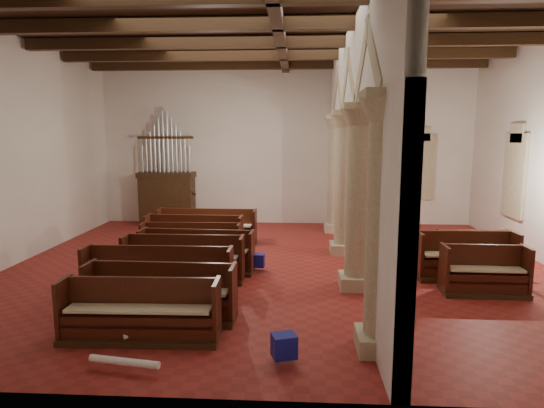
{
  "coord_description": "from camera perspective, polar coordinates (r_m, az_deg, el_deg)",
  "views": [
    {
      "loc": [
        0.46,
        -11.42,
        3.42
      ],
      "look_at": [
        -0.21,
        0.5,
        1.58
      ],
      "focal_mm": 30.0,
      "sensor_mm": 36.0,
      "label": 1
    }
  ],
  "objects": [
    {
      "name": "window_back",
      "position": [
        18.02,
        17.86,
        4.44
      ],
      "size": [
        1.0,
        0.03,
        2.2
      ],
      "primitive_type": "cube",
      "color": "#367B5C",
      "rests_on": "wall_back"
    },
    {
      "name": "arcade",
      "position": [
        11.5,
        10.05,
        9.32
      ],
      "size": [
        0.9,
        11.9,
        6.0
      ],
      "color": "beige",
      "rests_on": "floor"
    },
    {
      "name": "lectern",
      "position": [
        17.64,
        -10.42,
        -0.76
      ],
      "size": [
        0.57,
        0.58,
        1.33
      ],
      "rotation": [
        0.0,
        0.0,
        -0.1
      ],
      "color": "#321C10",
      "rests_on": "floor"
    },
    {
      "name": "nave_pew_1",
      "position": [
        8.88,
        -13.8,
        -11.77
      ],
      "size": [
        2.81,
        0.76,
        1.06
      ],
      "rotation": [
        0.0,
        0.0,
        -0.02
      ],
      "color": "#3B2612",
      "rests_on": "floor"
    },
    {
      "name": "nave_pew_7",
      "position": [
        14.58,
        -8.16,
        -3.49
      ],
      "size": [
        3.14,
        0.79,
        1.08
      ],
      "rotation": [
        0.0,
        0.0,
        -0.02
      ],
      "color": "#3B2612",
      "rests_on": "floor"
    },
    {
      "name": "pipe_organ",
      "position": [
        17.75,
        -13.04,
        1.89
      ],
      "size": [
        2.1,
        0.85,
        4.4
      ],
      "color": "#3B2612",
      "rests_on": "floor"
    },
    {
      "name": "window_right_b",
      "position": [
        15.42,
        28.27,
        3.16
      ],
      "size": [
        0.03,
        1.0,
        2.2
      ],
      "primitive_type": "cube",
      "color": "#367B5C",
      "rests_on": "wall_right"
    },
    {
      "name": "floor",
      "position": [
        11.93,
        0.89,
        -7.92
      ],
      "size": [
        14.0,
        14.0,
        0.0
      ],
      "primitive_type": "plane",
      "color": "maroon",
      "rests_on": "ground"
    },
    {
      "name": "hymnal_box_b",
      "position": [
        9.95,
        -7.41,
        -9.95
      ],
      "size": [
        0.3,
        0.24,
        0.29
      ],
      "primitive_type": "cube",
      "rotation": [
        0.0,
        0.0,
        0.01
      ],
      "color": "navy",
      "rests_on": "floor"
    },
    {
      "name": "aisle_pew_1",
      "position": [
        11.84,
        23.11,
        -6.86
      ],
      "size": [
        2.35,
        0.85,
        1.13
      ],
      "rotation": [
        0.0,
        0.0,
        0.04
      ],
      "color": "#3B2612",
      "rests_on": "floor"
    },
    {
      "name": "wall_front",
      "position": [
        5.46,
        -1.61,
        4.3
      ],
      "size": [
        14.0,
        0.02,
        6.0
      ],
      "primitive_type": "cube",
      "color": "white",
      "rests_on": "floor"
    },
    {
      "name": "tube_heater_b",
      "position": [
        8.1,
        -14.92,
        -15.3
      ],
      "size": [
        0.84,
        0.45,
        0.09
      ],
      "primitive_type": "cylinder",
      "rotation": [
        0.0,
        1.57,
        0.43
      ],
      "color": "white",
      "rests_on": "floor"
    },
    {
      "name": "aisle_pew_2",
      "position": [
        12.53,
        24.14,
        -6.21
      ],
      "size": [
        1.81,
        0.75,
        1.05
      ],
      "rotation": [
        0.0,
        0.0,
        0.03
      ],
      "color": "#3B2612",
      "rests_on": "floor"
    },
    {
      "name": "processional_banner",
      "position": [
        16.72,
        16.09,
        -0.55
      ],
      "size": [
        0.56,
        0.71,
        2.54
      ],
      "rotation": [
        0.0,
        0.0,
        -0.32
      ],
      "color": "#3B2612",
      "rests_on": "floor"
    },
    {
      "name": "hymnal_box_a",
      "position": [
        7.15,
        1.53,
        -17.35
      ],
      "size": [
        0.43,
        0.39,
        0.36
      ],
      "primitive_type": "cube",
      "rotation": [
        0.0,
        0.0,
        0.32
      ],
      "color": "navy",
      "rests_on": "floor"
    },
    {
      "name": "nave_pew_5",
      "position": [
        12.87,
        -10.13,
        -5.32
      ],
      "size": [
        2.75,
        0.7,
        0.99
      ],
      "rotation": [
        0.0,
        0.0,
        0.01
      ],
      "color": "#3B2612",
      "rests_on": "floor"
    },
    {
      "name": "aisle_pew_0",
      "position": [
        10.91,
        25.05,
        -8.4
      ],
      "size": [
        1.78,
        0.74,
        1.06
      ],
      "rotation": [
        0.0,
        0.0,
        -0.02
      ],
      "color": "#3B2612",
      "rests_on": "floor"
    },
    {
      "name": "dossal_curtain",
      "position": [
        17.75,
        13.06,
        1.22
      ],
      "size": [
        1.8,
        0.07,
        2.17
      ],
      "color": "maroon",
      "rests_on": "floor"
    },
    {
      "name": "nave_pew_3",
      "position": [
        10.99,
        -11.03,
        -7.63
      ],
      "size": [
        2.83,
        0.72,
        1.07
      ],
      "rotation": [
        0.0,
        0.0,
        -0.0
      ],
      "color": "#3B2612",
      "rests_on": "floor"
    },
    {
      "name": "nave_pew_4",
      "position": [
        11.61,
        -9.43,
        -6.72
      ],
      "size": [
        2.9,
        0.86,
        1.06
      ],
      "rotation": [
        0.0,
        0.0,
        -0.05
      ],
      "color": "#3B2612",
      "rests_on": "floor"
    },
    {
      "name": "wall_back",
      "position": [
        17.43,
        1.72,
        7.36
      ],
      "size": [
        14.0,
        0.02,
        6.0
      ],
      "primitive_type": "cube",
      "color": "white",
      "rests_on": "floor"
    },
    {
      "name": "nave_pew_6",
      "position": [
        13.47,
        -9.74,
        -4.52
      ],
      "size": [
        2.84,
        0.8,
        1.09
      ],
      "rotation": [
        0.0,
        0.0,
        -0.03
      ],
      "color": "#3B2612",
      "rests_on": "floor"
    },
    {
      "name": "nave_pew_2",
      "position": [
        10.18,
        -14.1,
        -9.14
      ],
      "size": [
        3.2,
        0.7,
        1.04
      ],
      "rotation": [
        0.0,
        0.0,
        0.0
      ],
      "color": "#3B2612",
      "rests_on": "floor"
    },
    {
      "name": "ceiling_beams",
      "position": [
        11.68,
        0.96,
        20.6
      ],
      "size": [
        13.8,
        11.8,
        0.3
      ],
      "primitive_type": null,
      "color": "#3B2612",
      "rests_on": "wall_back"
    },
    {
      "name": "hymnal_box_c",
      "position": [
        11.58,
        -1.78,
        -7.08
      ],
      "size": [
        0.35,
        0.29,
        0.33
      ],
      "primitive_type": "cube",
      "rotation": [
        0.0,
        0.0,
        -0.08
      ],
      "color": "navy",
      "rests_on": "floor"
    },
    {
      "name": "wall_left",
      "position": [
        13.64,
        -30.09,
        5.81
      ],
      "size": [
        0.02,
        12.0,
        6.0
      ],
      "primitive_type": "cube",
      "color": "white",
      "rests_on": "floor"
    },
    {
      "name": "nave_pew_0",
      "position": [
        8.15,
        -16.18,
        -13.82
      ],
      "size": [
        2.66,
        0.75,
        1.04
      ],
      "rotation": [
        0.0,
        0.0,
        0.02
      ],
      "color": "#3B2612",
      "rests_on": "floor"
    },
    {
      "name": "ceiling",
      "position": [
        11.72,
        0.97,
        21.46
      ],
      "size": [
        14.0,
        14.0,
        0.0
      ],
      "primitive_type": "plane",
      "rotation": [
        3.14,
        0.0,
        0.0
      ],
      "color": "black",
      "rests_on": "wall_back"
    },
    {
      "name": "tube_heater_a",
      "position": [
        7.29,
        -18.06,
        -18.29
      ],
      "size": [
        1.09,
        0.27,
        0.11
      ],
      "primitive_type": "cylinder",
      "rotation": [
        0.0,
        1.57,
        -0.15
      ],
      "color": "silver",
      "rests_on": "floor"
    }
  ]
}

